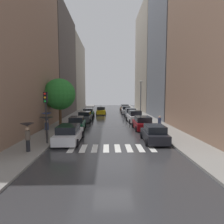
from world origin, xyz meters
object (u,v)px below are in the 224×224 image
parked_car_left_third (85,117)px  parked_car_right_fourth (130,113)px  parked_car_right_nearest (154,134)px  parked_car_right_fifth (126,110)px  pedestrian_far_side (47,117)px  parked_car_left_second (77,124)px  pedestrian_foreground (27,132)px  lamp_post_right (141,96)px  pedestrian_near_tree (159,123)px  parked_car_right_sixth (125,108)px  pedestrian_by_kerb (47,122)px  parked_car_left_fourth (88,113)px  parked_car_right_second (143,123)px  parked_car_left_nearest (69,134)px  taxi_midroad (101,111)px  street_tree_left (60,94)px  parked_car_right_third (134,117)px  traffic_light_left_corner (46,106)px

parked_car_left_third → parked_car_right_fourth: bearing=-56.4°
parked_car_right_nearest → parked_car_right_fourth: size_ratio=0.89×
parked_car_right_fifth → pedestrian_far_side: size_ratio=2.33×
parked_car_left_second → pedestrian_foreground: pedestrian_foreground is taller
lamp_post_right → parked_car_right_fourth: bearing=156.4°
parked_car_right_fifth → pedestrian_near_tree: (1.80, -19.23, 0.25)m
parked_car_right_fourth → pedestrian_far_side: size_ratio=2.38×
parked_car_right_sixth → pedestrian_by_kerb: pedestrian_by_kerb is taller
pedestrian_foreground → parked_car_left_fourth: bearing=7.9°
parked_car_right_second → pedestrian_near_tree: (1.62, -1.49, 0.28)m
pedestrian_foreground → parked_car_left_nearest: bearing=-23.0°
parked_car_right_fifth → taxi_midroad: (-5.42, -0.45, -0.03)m
street_tree_left → parked_car_left_nearest: bearing=-71.0°
parked_car_right_sixth → pedestrian_foreground: pedestrian_foreground is taller
parked_car_left_second → pedestrian_by_kerb: size_ratio=2.03×
pedestrian_by_kerb → lamp_post_right: bearing=171.0°
taxi_midroad → pedestrian_far_side: (-5.64, -17.90, 0.88)m
parked_car_left_nearest → parked_car_left_second: parked_car_left_second is taller
parked_car_right_sixth → pedestrian_near_tree: 25.05m
parked_car_right_second → pedestrian_near_tree: size_ratio=2.37×
parked_car_right_fifth → pedestrian_far_side: bearing=151.1°
parked_car_right_nearest → pedestrian_far_side: pedestrian_far_side is taller
parked_car_right_sixth → street_tree_left: (-10.51, -21.04, 3.44)m
parked_car_right_fourth → pedestrian_near_tree: bearing=-173.0°
parked_car_right_second → parked_car_right_sixth: 23.52m
taxi_midroad → parked_car_left_third: bearing=166.6°
parked_car_right_second → lamp_post_right: 11.19m
pedestrian_by_kerb → parked_car_right_second: bearing=144.0°
parked_car_left_third → parked_car_right_third: bearing=-93.0°
parked_car_left_nearest → parked_car_left_third: (-0.04, 12.37, 0.01)m
pedestrian_near_tree → traffic_light_left_corner: 12.26m
parked_car_left_third → parked_car_right_fifth: 13.32m
pedestrian_near_tree → lamp_post_right: size_ratio=0.26×
parked_car_right_nearest → pedestrian_near_tree: bearing=-20.0°
parked_car_right_nearest → pedestrian_foreground: bearing=107.8°
parked_car_left_nearest → pedestrian_near_tree: size_ratio=2.76×
parked_car_right_sixth → pedestrian_foreground: bearing=160.3°
pedestrian_near_tree → pedestrian_far_side: bearing=-24.8°
parked_car_right_second → pedestrian_by_kerb: (-9.85, -4.89, 0.92)m
lamp_post_right → street_tree_left: bearing=-146.1°
parked_car_left_second → parked_car_right_fourth: parked_car_right_fourth is taller
parked_car_left_fourth → street_tree_left: size_ratio=0.72×
parked_car_left_fourth → parked_car_right_sixth: size_ratio=0.96×
pedestrian_by_kerb → traffic_light_left_corner: size_ratio=0.47×
taxi_midroad → street_tree_left: 15.98m
street_tree_left → traffic_light_left_corner: size_ratio=1.43×
street_tree_left → parked_car_left_second: bearing=-43.9°
parked_car_right_nearest → pedestrian_far_side: size_ratio=2.11×
parked_car_right_second → street_tree_left: size_ratio=0.65×
parked_car_left_nearest → taxi_midroad: taxi_midroad is taller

